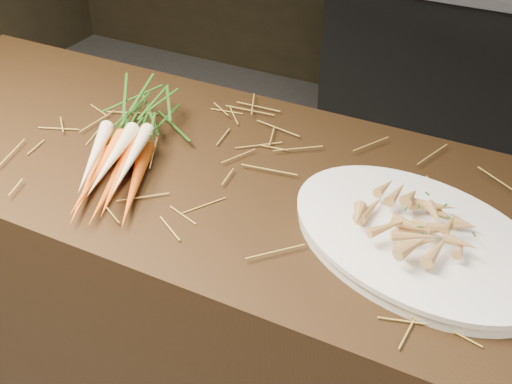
{
  "coord_description": "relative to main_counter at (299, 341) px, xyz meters",
  "views": [
    {
      "loc": [
        0.4,
        -0.7,
        1.68
      ],
      "look_at": [
        -0.06,
        0.18,
        0.96
      ],
      "focal_mm": 45.0,
      "sensor_mm": 36.0,
      "label": 1
    }
  ],
  "objects": [
    {
      "name": "serving_fork",
      "position": [
        0.41,
        -0.15,
        0.48
      ],
      "size": [
        0.13,
        0.17,
        0.0
      ],
      "primitive_type": "cube",
      "rotation": [
        0.0,
        0.0,
        -0.64
      ],
      "color": "silver",
      "rests_on": "serving_platter"
    },
    {
      "name": "root_veg_bunch",
      "position": [
        -0.42,
        -0.03,
        0.5
      ],
      "size": [
        0.34,
        0.55,
        0.1
      ],
      "rotation": [
        0.0,
        0.0,
        0.35
      ],
      "color": "#C24D0A",
      "rests_on": "main_counter"
    },
    {
      "name": "straw_bedding",
      "position": [
        0.0,
        0.0,
        0.46
      ],
      "size": [
        1.4,
        0.6,
        0.02
      ],
      "primitive_type": null,
      "color": "olive",
      "rests_on": "main_counter"
    },
    {
      "name": "main_counter",
      "position": [
        0.0,
        0.0,
        0.0
      ],
      "size": [
        2.4,
        0.7,
        0.9
      ],
      "primitive_type": "cube",
      "color": "black",
      "rests_on": "ground"
    },
    {
      "name": "serving_platter",
      "position": [
        0.25,
        -0.06,
        0.46
      ],
      "size": [
        0.6,
        0.5,
        0.03
      ],
      "primitive_type": null,
      "rotation": [
        0.0,
        0.0,
        -0.36
      ],
      "color": "white",
      "rests_on": "main_counter"
    },
    {
      "name": "roasted_veg_heap",
      "position": [
        0.25,
        -0.06,
        0.51
      ],
      "size": [
        0.3,
        0.26,
        0.06
      ],
      "primitive_type": null,
      "rotation": [
        0.0,
        0.0,
        -0.36
      ],
      "color": "#A06E3A",
      "rests_on": "serving_platter"
    }
  ]
}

